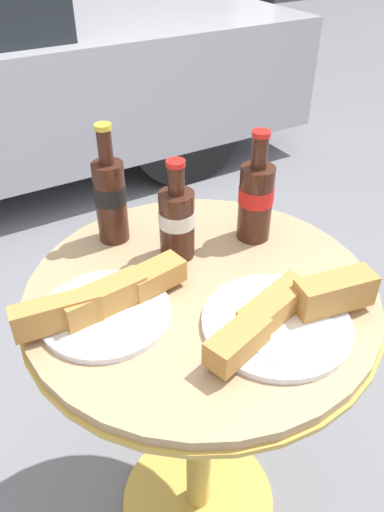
# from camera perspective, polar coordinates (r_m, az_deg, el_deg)

# --- Properties ---
(ground_plane) EXTENTS (30.00, 30.00, 0.00)m
(ground_plane) POSITION_cam_1_polar(r_m,az_deg,el_deg) (1.54, 0.69, -26.13)
(ground_plane) COLOR slate
(bistro_table) EXTENTS (0.67, 0.67, 0.77)m
(bistro_table) POSITION_cam_1_polar(r_m,az_deg,el_deg) (1.07, 0.91, -11.81)
(bistro_table) COLOR gold
(bistro_table) RESTS_ON ground_plane
(cola_bottle_left) EXTENTS (0.07, 0.07, 0.25)m
(cola_bottle_left) POSITION_cam_1_polar(r_m,az_deg,el_deg) (1.02, -9.31, 6.69)
(cola_bottle_left) COLOR #3D1E14
(cola_bottle_left) RESTS_ON bistro_table
(cola_bottle_right) EXTENTS (0.07, 0.07, 0.21)m
(cola_bottle_right) POSITION_cam_1_polar(r_m,az_deg,el_deg) (0.97, -1.75, 4.11)
(cola_bottle_right) COLOR #3D1E14
(cola_bottle_right) RESTS_ON bistro_table
(cola_bottle_center) EXTENTS (0.07, 0.07, 0.24)m
(cola_bottle_center) POSITION_cam_1_polar(r_m,az_deg,el_deg) (1.03, 7.30, 6.58)
(cola_bottle_center) COLOR #3D1E14
(cola_bottle_center) RESTS_ON bistro_table
(lunch_plate_near) EXTENTS (0.34, 0.25, 0.07)m
(lunch_plate_near) POSITION_cam_1_polar(r_m,az_deg,el_deg) (0.85, 10.56, -6.67)
(lunch_plate_near) COLOR white
(lunch_plate_near) RESTS_ON bistro_table
(lunch_plate_far) EXTENTS (0.32, 0.23, 0.07)m
(lunch_plate_far) POSITION_cam_1_polar(r_m,az_deg,el_deg) (0.87, -9.97, -5.41)
(lunch_plate_far) COLOR white
(lunch_plate_far) RESTS_ON bistro_table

